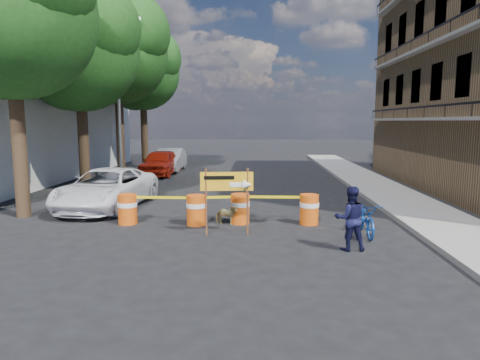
# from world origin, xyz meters

# --- Properties ---
(ground) EXTENTS (120.00, 120.00, 0.00)m
(ground) POSITION_xyz_m (0.00, 0.00, 0.00)
(ground) COLOR black
(ground) RESTS_ON ground
(sidewalk_east) EXTENTS (2.40, 40.00, 0.15)m
(sidewalk_east) POSITION_xyz_m (6.20, 6.00, 0.07)
(sidewalk_east) COLOR gray
(sidewalk_east) RESTS_ON ground
(tree_near) EXTENTS (5.46, 5.20, 9.15)m
(tree_near) POSITION_xyz_m (-6.73, 2.00, 6.36)
(tree_near) COLOR #332316
(tree_near) RESTS_ON ground
(tree_mid_a) EXTENTS (5.25, 5.00, 8.68)m
(tree_mid_a) POSITION_xyz_m (-6.74, 7.00, 6.01)
(tree_mid_a) COLOR #332316
(tree_mid_a) RESTS_ON ground
(tree_mid_b) EXTENTS (5.67, 5.40, 9.62)m
(tree_mid_b) POSITION_xyz_m (-6.73, 12.00, 6.71)
(tree_mid_b) COLOR #332316
(tree_mid_b) RESTS_ON ground
(tree_far) EXTENTS (5.04, 4.80, 8.84)m
(tree_far) POSITION_xyz_m (-6.74, 17.00, 6.22)
(tree_far) COLOR #332316
(tree_far) RESTS_ON ground
(streetlamp) EXTENTS (1.25, 0.18, 8.00)m
(streetlamp) POSITION_xyz_m (-5.93, 9.50, 4.38)
(streetlamp) COLOR gray
(streetlamp) RESTS_ON ground
(barrel_far_left) EXTENTS (0.58, 0.58, 0.90)m
(barrel_far_left) POSITION_xyz_m (-3.14, 1.16, 0.47)
(barrel_far_left) COLOR #D85A0C
(barrel_far_left) RESTS_ON ground
(barrel_mid_left) EXTENTS (0.58, 0.58, 0.90)m
(barrel_mid_left) POSITION_xyz_m (-1.07, 1.13, 0.47)
(barrel_mid_left) COLOR #D85A0C
(barrel_mid_left) RESTS_ON ground
(barrel_mid_right) EXTENTS (0.58, 0.58, 0.90)m
(barrel_mid_right) POSITION_xyz_m (0.22, 1.37, 0.47)
(barrel_mid_right) COLOR #D85A0C
(barrel_mid_right) RESTS_ON ground
(barrel_far_right) EXTENTS (0.58, 0.58, 0.90)m
(barrel_far_right) POSITION_xyz_m (2.29, 1.36, 0.47)
(barrel_far_right) COLOR #D85A0C
(barrel_far_right) RESTS_ON ground
(detour_sign) EXTENTS (1.42, 0.28, 1.82)m
(detour_sign) POSITION_xyz_m (0.10, 0.06, 1.33)
(detour_sign) COLOR #592D19
(detour_sign) RESTS_ON ground
(pedestrian) EXTENTS (0.78, 0.62, 1.55)m
(pedestrian) POSITION_xyz_m (2.95, -1.19, 0.77)
(pedestrian) COLOR black
(pedestrian) RESTS_ON ground
(bicycle) EXTENTS (0.62, 0.92, 1.73)m
(bicycle) POSITION_xyz_m (3.68, 0.20, 0.86)
(bicycle) COLOR #1444A3
(bicycle) RESTS_ON ground
(dog) EXTENTS (0.74, 0.44, 0.58)m
(dog) POSITION_xyz_m (-0.18, 1.20, 0.29)
(dog) COLOR #D2C278
(dog) RESTS_ON ground
(suv_white) EXTENTS (2.78, 5.20, 1.39)m
(suv_white) POSITION_xyz_m (-4.59, 3.51, 0.70)
(suv_white) COLOR white
(suv_white) RESTS_ON ground
(sedan_red) EXTENTS (1.84, 4.32, 1.45)m
(sedan_red) POSITION_xyz_m (-4.80, 12.75, 0.73)
(sedan_red) COLOR #A31D0D
(sedan_red) RESTS_ON ground
(sedan_silver) EXTENTS (1.57, 4.27, 1.40)m
(sedan_silver) POSITION_xyz_m (-4.66, 14.88, 0.70)
(sedan_silver) COLOR silver
(sedan_silver) RESTS_ON ground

